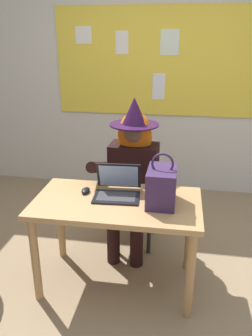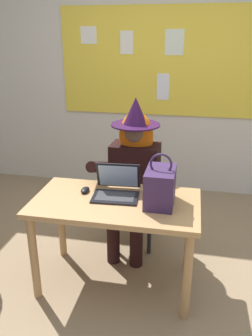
# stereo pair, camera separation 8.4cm
# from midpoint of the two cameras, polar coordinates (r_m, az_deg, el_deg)

# --- Properties ---
(ground_plane) EXTENTS (24.00, 24.00, 0.00)m
(ground_plane) POSITION_cam_midpoint_polar(r_m,az_deg,el_deg) (2.85, 0.29, -19.01)
(ground_plane) COLOR #937A5B
(wall_back_bulletin) EXTENTS (5.58, 2.12, 2.73)m
(wall_back_bulletin) POSITION_cam_midpoint_polar(r_m,az_deg,el_deg) (4.15, 4.94, 14.75)
(wall_back_bulletin) COLOR silver
(wall_back_bulletin) RESTS_ON ground
(desk_main) EXTENTS (1.22, 0.67, 0.72)m
(desk_main) POSITION_cam_midpoint_polar(r_m,az_deg,el_deg) (2.55, -2.46, -7.55)
(desk_main) COLOR tan
(desk_main) RESTS_ON ground
(chair_at_desk) EXTENTS (0.43, 0.43, 0.89)m
(chair_at_desk) POSITION_cam_midpoint_polar(r_m,az_deg,el_deg) (3.20, 0.71, -3.67)
(chair_at_desk) COLOR #4C1E19
(chair_at_desk) RESTS_ON ground
(person_costumed) EXTENTS (0.61, 0.68, 1.36)m
(person_costumed) POSITION_cam_midpoint_polar(r_m,az_deg,el_deg) (2.99, 0.29, 0.14)
(person_costumed) COLOR black
(person_costumed) RESTS_ON ground
(laptop) EXTENTS (0.35, 0.32, 0.23)m
(laptop) POSITION_cam_midpoint_polar(r_m,az_deg,el_deg) (2.57, -2.38, -3.45)
(laptop) COLOR black
(laptop) RESTS_ON desk_main
(computer_mouse) EXTENTS (0.06, 0.10, 0.03)m
(computer_mouse) POSITION_cam_midpoint_polar(r_m,az_deg,el_deg) (2.64, -7.62, -3.72)
(computer_mouse) COLOR black
(computer_mouse) RESTS_ON desk_main
(handbag) EXTENTS (0.20, 0.30, 0.38)m
(handbag) POSITION_cam_midpoint_polar(r_m,az_deg,el_deg) (2.41, 4.94, -2.99)
(handbag) COLOR #38234C
(handbag) RESTS_ON desk_main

